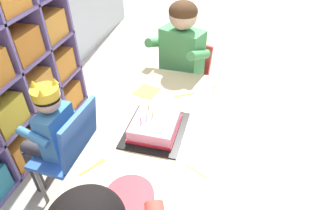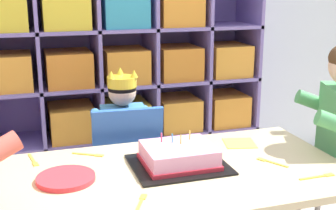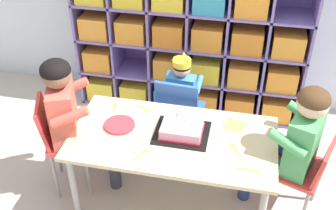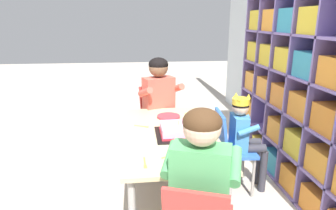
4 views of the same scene
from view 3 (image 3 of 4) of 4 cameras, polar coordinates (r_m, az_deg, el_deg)
name	(u,v)px [view 3 (image 3 of 4)]	position (r m, az deg, el deg)	size (l,w,h in m)	color
ground	(172,194)	(3.08, 0.62, -12.26)	(16.00, 16.00, 0.00)	#BCB2A3
storage_cubby_shelf	(187,31)	(3.55, 2.70, 10.16)	(1.97, 0.37, 1.62)	#7F6BB2
activity_table	(173,143)	(2.73, 0.69, -5.23)	(1.34, 0.71, 0.55)	#D1B789
classroom_chair_blue	(179,108)	(3.19, 1.51, -0.48)	(0.37, 0.33, 0.69)	blue
child_with_crown	(183,88)	(3.21, 2.03, 2.34)	(0.31, 0.31, 0.84)	#3D7FBC
classroom_chair_adult_side	(60,136)	(2.95, -14.78, -4.21)	(0.40, 0.41, 0.74)	red
adult_helper_seated	(72,112)	(2.82, -13.07, -0.93)	(0.49, 0.47, 1.05)	#D15647
classroom_chair_guest_side	(305,169)	(2.85, 18.48, -8.34)	(0.44, 0.44, 0.64)	red
guest_at_table_side	(295,138)	(2.72, 17.11, -4.33)	(0.48, 0.46, 0.99)	#4C9E5B
birthday_cake_on_tray	(182,129)	(2.70, 1.93, -3.38)	(0.36, 0.31, 0.12)	black
paper_plate_stack	(119,125)	(2.79, -6.73, -2.75)	(0.21, 0.21, 0.02)	#DB333D
paper_napkin_square	(234,125)	(2.82, 9.16, -2.81)	(0.13, 0.13, 0.00)	#F4DB4C
fork_near_child_seat	(234,148)	(2.64, 9.18, -5.89)	(0.08, 0.13, 0.00)	yellow
fork_beside_plate_stack	(249,170)	(2.51, 11.10, -8.79)	(0.14, 0.02, 0.00)	yellow
fork_by_napkin	(141,154)	(2.57, -3.78, -6.75)	(0.07, 0.12, 0.00)	yellow
fork_near_cake_tray	(115,105)	(3.00, -7.35, 0.02)	(0.04, 0.14, 0.00)	yellow
fork_at_table_front_edge	(145,109)	(2.94, -3.27, -0.53)	(0.12, 0.08, 0.00)	yellow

